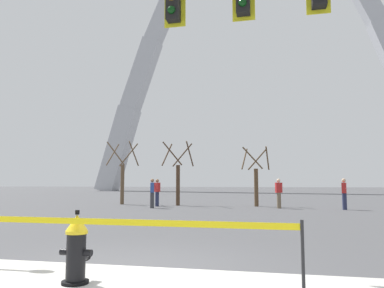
{
  "coord_description": "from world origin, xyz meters",
  "views": [
    {
      "loc": [
        2.25,
        -5.77,
        1.36
      ],
      "look_at": [
        -0.13,
        5.0,
        2.5
      ],
      "focal_mm": 35.34,
      "sensor_mm": 36.0,
      "label": 1
    }
  ],
  "objects_px": {
    "fire_hydrant": "(77,249)",
    "pedestrian_near_trees": "(279,193)",
    "pedestrian_walking_right": "(344,194)",
    "pedestrian_standing_center": "(157,192)",
    "pedestrian_walking_left": "(152,193)",
    "monument_arch": "(259,55)",
    "traffic_signal_gantry": "(344,15)"
  },
  "relations": [
    {
      "from": "fire_hydrant",
      "to": "pedestrian_near_trees",
      "type": "distance_m",
      "value": 16.5
    },
    {
      "from": "pedestrian_near_trees",
      "to": "traffic_signal_gantry",
      "type": "bearing_deg",
      "value": -85.4
    },
    {
      "from": "pedestrian_walking_right",
      "to": "pedestrian_near_trees",
      "type": "height_order",
      "value": "same"
    },
    {
      "from": "monument_arch",
      "to": "pedestrian_near_trees",
      "type": "height_order",
      "value": "monument_arch"
    },
    {
      "from": "pedestrian_walking_right",
      "to": "pedestrian_walking_left",
      "type": "bearing_deg",
      "value": -174.81
    },
    {
      "from": "pedestrian_standing_center",
      "to": "pedestrian_walking_right",
      "type": "height_order",
      "value": "same"
    },
    {
      "from": "monument_arch",
      "to": "pedestrian_walking_right",
      "type": "distance_m",
      "value": 46.01
    },
    {
      "from": "traffic_signal_gantry",
      "to": "pedestrian_walking_right",
      "type": "relative_size",
      "value": 4.92
    },
    {
      "from": "fire_hydrant",
      "to": "pedestrian_walking_right",
      "type": "bearing_deg",
      "value": 69.03
    },
    {
      "from": "fire_hydrant",
      "to": "pedestrian_standing_center",
      "type": "xyz_separation_m",
      "value": [
        -4.12,
        16.49,
        0.35
      ]
    },
    {
      "from": "monument_arch",
      "to": "pedestrian_near_trees",
      "type": "bearing_deg",
      "value": -86.55
    },
    {
      "from": "fire_hydrant",
      "to": "pedestrian_walking_left",
      "type": "distance_m",
      "value": 15.49
    },
    {
      "from": "pedestrian_near_trees",
      "to": "monument_arch",
      "type": "bearing_deg",
      "value": 93.45
    },
    {
      "from": "traffic_signal_gantry",
      "to": "monument_arch",
      "type": "distance_m",
      "value": 56.96
    },
    {
      "from": "fire_hydrant",
      "to": "monument_arch",
      "type": "height_order",
      "value": "monument_arch"
    },
    {
      "from": "pedestrian_standing_center",
      "to": "pedestrian_walking_left",
      "type": "bearing_deg",
      "value": -82.54
    },
    {
      "from": "pedestrian_standing_center",
      "to": "pedestrian_walking_right",
      "type": "distance_m",
      "value": 10.22
    },
    {
      "from": "monument_arch",
      "to": "pedestrian_near_trees",
      "type": "relative_size",
      "value": 35.12
    },
    {
      "from": "pedestrian_walking_left",
      "to": "pedestrian_near_trees",
      "type": "height_order",
      "value": "same"
    },
    {
      "from": "traffic_signal_gantry",
      "to": "pedestrian_walking_right",
      "type": "distance_m",
      "value": 14.28
    },
    {
      "from": "fire_hydrant",
      "to": "traffic_signal_gantry",
      "type": "xyz_separation_m",
      "value": [
        3.95,
        2.23,
        3.94
      ]
    },
    {
      "from": "fire_hydrant",
      "to": "pedestrian_walking_left",
      "type": "relative_size",
      "value": 0.62
    },
    {
      "from": "monument_arch",
      "to": "pedestrian_walking_right",
      "type": "xyz_separation_m",
      "value": [
        5.67,
        -40.3,
        -21.46
      ]
    },
    {
      "from": "pedestrian_standing_center",
      "to": "pedestrian_walking_right",
      "type": "bearing_deg",
      "value": -3.38
    },
    {
      "from": "fire_hydrant",
      "to": "pedestrian_standing_center",
      "type": "bearing_deg",
      "value": 104.02
    },
    {
      "from": "pedestrian_walking_left",
      "to": "pedestrian_near_trees",
      "type": "xyz_separation_m",
      "value": [
        6.74,
        1.28,
        0.0
      ]
    },
    {
      "from": "fire_hydrant",
      "to": "pedestrian_standing_center",
      "type": "height_order",
      "value": "pedestrian_standing_center"
    },
    {
      "from": "traffic_signal_gantry",
      "to": "pedestrian_walking_left",
      "type": "height_order",
      "value": "traffic_signal_gantry"
    },
    {
      "from": "fire_hydrant",
      "to": "pedestrian_walking_right",
      "type": "distance_m",
      "value": 17.02
    },
    {
      "from": "fire_hydrant",
      "to": "pedestrian_near_trees",
      "type": "bearing_deg",
      "value": 80.14
    },
    {
      "from": "pedestrian_standing_center",
      "to": "pedestrian_near_trees",
      "type": "xyz_separation_m",
      "value": [
        6.94,
        -0.24,
        0.0
      ]
    },
    {
      "from": "fire_hydrant",
      "to": "traffic_signal_gantry",
      "type": "height_order",
      "value": "traffic_signal_gantry"
    }
  ]
}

